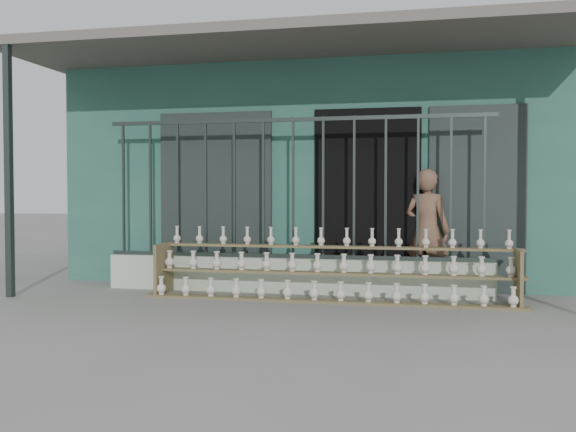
# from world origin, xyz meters

# --- Properties ---
(ground) EXTENTS (60.00, 60.00, 0.00)m
(ground) POSITION_xyz_m (0.00, 0.00, 0.00)
(ground) COLOR slate
(workshop_building) EXTENTS (7.40, 6.60, 3.21)m
(workshop_building) POSITION_xyz_m (0.00, 4.23, 1.62)
(workshop_building) COLOR #2A5A4F
(workshop_building) RESTS_ON ground
(parapet_wall) EXTENTS (5.00, 0.20, 0.45)m
(parapet_wall) POSITION_xyz_m (0.00, 1.30, 0.23)
(parapet_wall) COLOR beige
(parapet_wall) RESTS_ON ground
(security_fence) EXTENTS (5.00, 0.04, 1.80)m
(security_fence) POSITION_xyz_m (-0.00, 1.30, 1.35)
(security_fence) COLOR #283330
(security_fence) RESTS_ON parapet_wall
(shelf_rack) EXTENTS (4.50, 0.68, 0.85)m
(shelf_rack) POSITION_xyz_m (0.55, 0.88, 0.36)
(shelf_rack) COLOR brown
(shelf_rack) RESTS_ON ground
(elderly_woman) EXTENTS (0.68, 0.56, 1.59)m
(elderly_woman) POSITION_xyz_m (1.68, 1.68, 0.80)
(elderly_woman) COLOR brown
(elderly_woman) RESTS_ON ground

